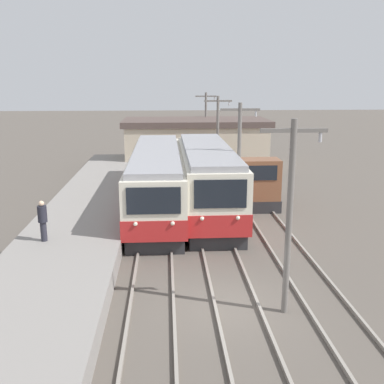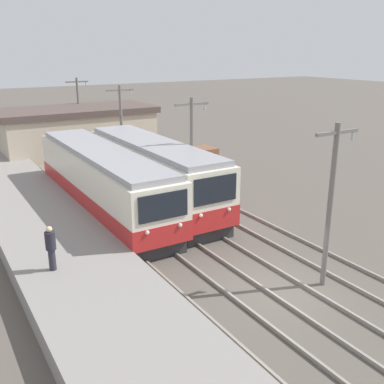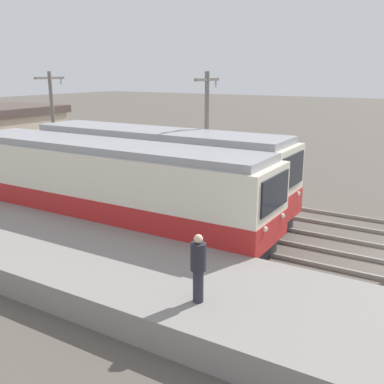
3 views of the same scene
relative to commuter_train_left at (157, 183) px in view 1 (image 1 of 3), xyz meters
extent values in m
plane|color=#564F47|center=(2.60, -11.45, -1.66)|extent=(200.00, 200.00, 0.00)
cube|color=gray|center=(-3.65, -11.45, -1.25)|extent=(4.50, 54.00, 0.81)
cube|color=gray|center=(-0.72, -11.45, -1.59)|extent=(0.10, 60.00, 0.14)
cube|color=gray|center=(0.72, -11.45, -1.59)|extent=(0.10, 60.00, 0.14)
cube|color=gray|center=(2.08, -11.45, -1.59)|extent=(0.10, 60.00, 0.14)
cube|color=gray|center=(3.52, -11.45, -1.59)|extent=(0.10, 60.00, 0.14)
cube|color=gray|center=(5.08, -11.45, -1.59)|extent=(0.10, 60.00, 0.14)
cube|color=gray|center=(6.52, -11.45, -1.59)|extent=(0.10, 60.00, 0.14)
cube|color=#28282B|center=(0.00, 0.01, -1.31)|extent=(2.58, 13.52, 0.70)
cube|color=silver|center=(0.00, 0.01, 0.33)|extent=(2.80, 14.08, 2.58)
cube|color=red|center=(0.00, 0.01, -0.49)|extent=(2.84, 14.12, 0.93)
cube|color=black|center=(0.00, -7.06, 0.85)|extent=(2.24, 0.06, 1.14)
sphere|color=silver|center=(-0.77, -7.07, -0.13)|extent=(0.18, 0.18, 0.18)
sphere|color=silver|center=(0.77, -7.07, -0.13)|extent=(0.18, 0.18, 0.18)
cube|color=#939399|center=(0.00, 0.01, 1.76)|extent=(2.46, 13.52, 0.28)
cube|color=#28282B|center=(2.80, -0.47, -1.31)|extent=(2.58, 11.89, 0.70)
cube|color=silver|center=(2.80, -0.47, 0.44)|extent=(2.80, 12.39, 2.80)
cube|color=red|center=(2.80, -0.47, -0.46)|extent=(2.84, 12.43, 1.01)
cube|color=black|center=(2.80, -6.69, 1.00)|extent=(2.24, 0.06, 1.23)
sphere|color=silver|center=(2.03, -6.70, -0.06)|extent=(0.18, 0.18, 0.18)
sphere|color=silver|center=(3.57, -6.70, -0.06)|extent=(0.18, 0.18, 0.18)
cube|color=#939399|center=(2.80, -0.47, 1.98)|extent=(2.46, 11.89, 0.28)
cube|color=#28282B|center=(5.80, 1.36, -1.31)|extent=(2.40, 4.63, 0.70)
cube|color=brown|center=(5.80, -0.21, 0.19)|extent=(2.28, 1.48, 2.30)
cube|color=black|center=(5.80, -0.98, 0.70)|extent=(1.68, 0.04, 0.83)
cube|color=brown|center=(5.80, 2.10, -0.26)|extent=(1.92, 3.05, 1.40)
cylinder|color=black|center=(5.80, 2.10, 0.69)|extent=(0.16, 0.16, 0.50)
cylinder|color=slate|center=(4.30, -11.87, 1.46)|extent=(0.20, 0.20, 6.23)
cube|color=slate|center=(4.30, -11.87, 4.22)|extent=(2.00, 0.12, 0.12)
cylinder|color=#B2B2B7|center=(5.10, -11.87, 4.02)|extent=(0.10, 0.10, 0.30)
cylinder|color=slate|center=(4.30, -2.17, 1.46)|extent=(0.20, 0.20, 6.23)
cube|color=slate|center=(4.30, -2.17, 4.22)|extent=(2.00, 0.12, 0.12)
cylinder|color=#B2B2B7|center=(5.10, -2.17, 4.02)|extent=(0.10, 0.10, 0.30)
cylinder|color=slate|center=(4.30, 7.52, 1.46)|extent=(0.20, 0.20, 6.23)
cube|color=slate|center=(4.30, 7.52, 4.22)|extent=(2.00, 0.12, 0.12)
cylinder|color=#B2B2B7|center=(5.10, 7.52, 4.02)|extent=(0.10, 0.10, 0.30)
cylinder|color=slate|center=(4.30, 17.22, 1.46)|extent=(0.20, 0.20, 6.23)
cube|color=slate|center=(4.30, 17.22, 4.22)|extent=(2.00, 0.12, 0.12)
cylinder|color=#B2B2B7|center=(5.10, 17.22, 4.02)|extent=(0.10, 0.10, 0.30)
cylinder|color=#282833|center=(-4.57, -6.91, -0.43)|extent=(0.26, 0.26, 0.83)
cylinder|color=#23232D|center=(-4.57, -6.91, 0.32)|extent=(0.38, 0.38, 0.68)
sphere|color=beige|center=(-4.57, -6.91, 0.77)|extent=(0.22, 0.22, 0.22)
cube|color=beige|center=(3.18, 14.55, 0.09)|extent=(12.00, 6.00, 3.51)
cube|color=#51423D|center=(3.18, 14.55, 2.10)|extent=(12.60, 6.30, 0.50)
camera|label=1|loc=(0.53, -24.88, 5.65)|focal=42.00mm
camera|label=2|loc=(-7.93, -22.39, 6.97)|focal=42.00mm
camera|label=3|loc=(-13.09, -11.85, 4.56)|focal=42.00mm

